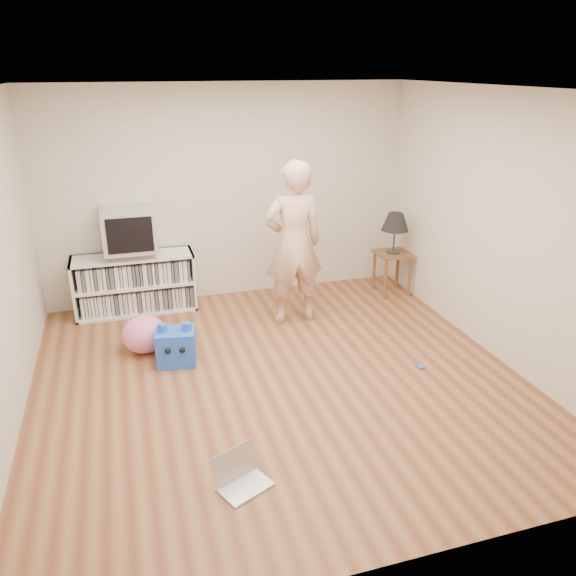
# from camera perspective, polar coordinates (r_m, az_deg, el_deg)

# --- Properties ---
(ground) EXTENTS (4.50, 4.50, 0.00)m
(ground) POSITION_cam_1_polar(r_m,az_deg,el_deg) (5.41, -0.98, -9.17)
(ground) COLOR brown
(ground) RESTS_ON ground
(walls) EXTENTS (4.52, 4.52, 2.60)m
(walls) POSITION_cam_1_polar(r_m,az_deg,el_deg) (4.87, -1.07, 4.06)
(walls) COLOR beige
(walls) RESTS_ON ground
(ceiling) EXTENTS (4.50, 4.50, 0.01)m
(ceiling) POSITION_cam_1_polar(r_m,az_deg,el_deg) (4.64, -1.19, 19.54)
(ceiling) COLOR white
(ceiling) RESTS_ON walls
(media_unit) EXTENTS (1.40, 0.45, 0.70)m
(media_unit) POSITION_cam_1_polar(r_m,az_deg,el_deg) (6.94, -15.29, 0.49)
(media_unit) COLOR white
(media_unit) RESTS_ON ground
(dvd_deck) EXTENTS (0.45, 0.35, 0.07)m
(dvd_deck) POSITION_cam_1_polar(r_m,az_deg,el_deg) (6.80, -15.60, 3.47)
(dvd_deck) COLOR gray
(dvd_deck) RESTS_ON media_unit
(crt_tv) EXTENTS (0.60, 0.53, 0.50)m
(crt_tv) POSITION_cam_1_polar(r_m,az_deg,el_deg) (6.72, -15.84, 5.77)
(crt_tv) COLOR #B0B0B6
(crt_tv) RESTS_ON dvd_deck
(side_table) EXTENTS (0.42, 0.42, 0.55)m
(side_table) POSITION_cam_1_polar(r_m,az_deg,el_deg) (7.31, 10.56, 2.56)
(side_table) COLOR brown
(side_table) RESTS_ON ground
(table_lamp) EXTENTS (0.34, 0.34, 0.52)m
(table_lamp) POSITION_cam_1_polar(r_m,az_deg,el_deg) (7.16, 10.84, 6.53)
(table_lamp) COLOR #333333
(table_lamp) RESTS_ON side_table
(person) EXTENTS (0.69, 0.46, 1.86)m
(person) POSITION_cam_1_polar(r_m,az_deg,el_deg) (6.24, 0.55, 4.54)
(person) COLOR beige
(person) RESTS_ON ground
(laptop) EXTENTS (0.44, 0.41, 0.25)m
(laptop) POSITION_cam_1_polar(r_m,az_deg,el_deg) (4.21, -4.95, -18.46)
(laptop) COLOR silver
(laptop) RESTS_ON ground
(playing_cards) EXTENTS (0.07, 0.09, 0.02)m
(playing_cards) POSITION_cam_1_polar(r_m,az_deg,el_deg) (5.73, 13.25, -7.77)
(playing_cards) COLOR #435AB4
(playing_cards) RESTS_ON ground
(plush_blue) EXTENTS (0.42, 0.37, 0.44)m
(plush_blue) POSITION_cam_1_polar(r_m,az_deg,el_deg) (5.69, -11.30, -5.83)
(plush_blue) COLOR blue
(plush_blue) RESTS_ON ground
(plush_pink) EXTENTS (0.59, 0.59, 0.38)m
(plush_pink) POSITION_cam_1_polar(r_m,az_deg,el_deg) (5.99, -14.39, -4.57)
(plush_pink) COLOR pink
(plush_pink) RESTS_ON ground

